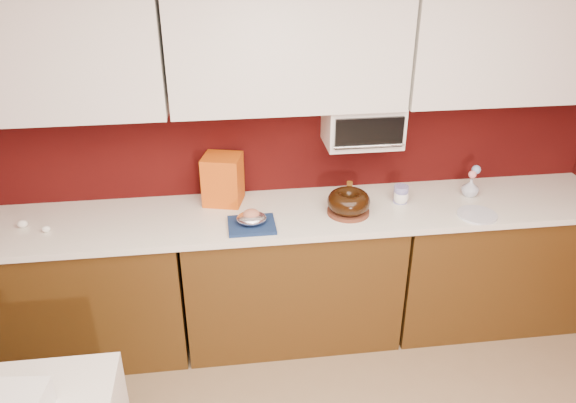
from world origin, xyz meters
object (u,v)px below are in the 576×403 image
(flower_vase, at_px, (470,186))
(foil_ham_nest, at_px, (251,218))
(toaster_oven, at_px, (362,124))
(blue_jar, at_px, (401,194))
(coffee_mug, at_px, (401,197))
(bundt_cake, at_px, (349,201))
(pandoro_box, at_px, (223,179))

(flower_vase, bearing_deg, foil_ham_nest, -171.15)
(toaster_oven, relative_size, blue_jar, 4.19)
(coffee_mug, bearing_deg, bundt_cake, -165.72)
(toaster_oven, distance_m, pandoro_box, 0.91)
(toaster_oven, bearing_deg, flower_vase, -8.26)
(pandoro_box, height_order, coffee_mug, pandoro_box)
(blue_jar, bearing_deg, flower_vase, 3.01)
(toaster_oven, relative_size, bundt_cake, 1.77)
(coffee_mug, relative_size, flower_vase, 0.68)
(foil_ham_nest, relative_size, blue_jar, 1.59)
(foil_ham_nest, bearing_deg, pandoro_box, 113.56)
(pandoro_box, bearing_deg, coffee_mug, 6.45)
(flower_vase, bearing_deg, toaster_oven, 171.74)
(toaster_oven, height_order, blue_jar, toaster_oven)
(foil_ham_nest, bearing_deg, bundt_cake, 8.38)
(toaster_oven, bearing_deg, blue_jar, -27.95)
(bundt_cake, relative_size, foil_ham_nest, 1.48)
(toaster_oven, xyz_separation_m, flower_vase, (0.70, -0.10, -0.41))
(bundt_cake, height_order, pandoro_box, pandoro_box)
(bundt_cake, distance_m, flower_vase, 0.83)
(pandoro_box, bearing_deg, foil_ham_nest, -51.50)
(foil_ham_nest, distance_m, pandoro_box, 0.38)
(toaster_oven, relative_size, flower_vase, 3.45)
(blue_jar, bearing_deg, bundt_cake, -163.11)
(foil_ham_nest, bearing_deg, toaster_oven, 24.47)
(coffee_mug, distance_m, flower_vase, 0.47)
(pandoro_box, bearing_deg, blue_jar, 7.42)
(coffee_mug, height_order, flower_vase, flower_vase)
(foil_ham_nest, distance_m, flower_vase, 1.41)
(foil_ham_nest, xyz_separation_m, coffee_mug, (0.93, 0.18, -0.01))
(toaster_oven, height_order, pandoro_box, toaster_oven)
(toaster_oven, distance_m, foil_ham_nest, 0.88)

